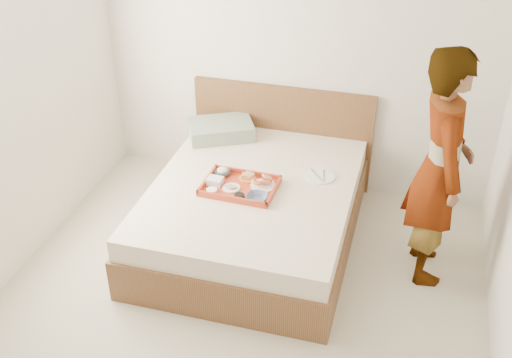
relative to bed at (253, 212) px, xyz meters
The scene contains 16 objects.
ground 1.04m from the bed, 84.13° to the right, with size 3.50×4.00×0.01m, color #BFB5A1.
wall_back 1.44m from the bed, 84.13° to the left, with size 3.50×0.01×2.60m, color silver.
bed is the anchor object (origin of this frame).
headboard 0.99m from the bed, 90.00° to the left, with size 1.65×0.06×0.95m, color brown.
pillow 0.92m from the bed, 125.77° to the left, with size 0.56×0.38×0.13m, color gray.
tray 0.31m from the bed, 134.44° to the right, with size 0.57×0.41×0.05m, color #C84425.
prawn_plate 0.30m from the bed, 18.67° to the right, with size 0.20×0.20×0.01m, color white.
navy_bowl_big 0.38m from the bed, 67.43° to the right, with size 0.16×0.16×0.04m, color #151D40.
sauce_dish 0.38m from the bed, 100.28° to the right, with size 0.08×0.08×0.03m, color black.
meat_plate 0.34m from the bed, 138.72° to the right, with size 0.14×0.14×0.01m, color white.
bread_plate 0.29m from the bed, 144.03° to the left, with size 0.14×0.14×0.01m, color orange.
salad_bowl 0.41m from the bed, 169.47° to the left, with size 0.12×0.12×0.04m, color #151D40.
plastic_tub 0.43m from the bed, 161.82° to the right, with size 0.12×0.10×0.05m, color silver.
cheese_round 0.45m from the bed, 140.99° to the right, with size 0.08×0.08×0.03m, color white.
dinner_plate 0.61m from the bed, 27.61° to the left, with size 0.24×0.24×0.01m, color white.
person 1.51m from the bed, ahead, with size 0.66×0.43×1.80m, color white.
Camera 1 is at (1.02, -2.93, 3.17)m, focal length 43.38 mm.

